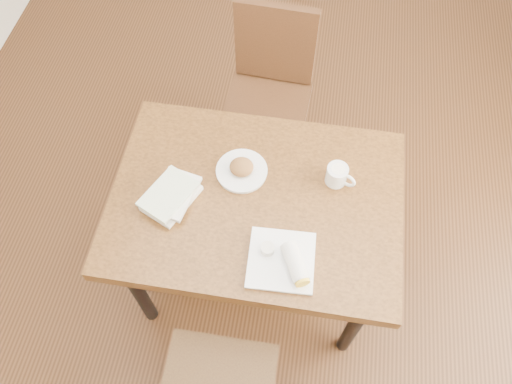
# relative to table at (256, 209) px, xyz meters

# --- Properties ---
(ground) EXTENTS (4.00, 5.00, 0.01)m
(ground) POSITION_rel_table_xyz_m (0.00, 0.00, -0.67)
(ground) COLOR #472814
(ground) RESTS_ON ground
(room_walls) EXTENTS (4.02, 5.02, 2.80)m
(room_walls) POSITION_rel_table_xyz_m (0.00, 0.00, 0.97)
(room_walls) COLOR white
(room_walls) RESTS_ON ground
(table) EXTENTS (1.15, 0.83, 0.75)m
(table) POSITION_rel_table_xyz_m (0.00, 0.00, 0.00)
(table) COLOR brown
(table) RESTS_ON ground
(chair_far) EXTENTS (0.44, 0.44, 0.95)m
(chair_far) POSITION_rel_table_xyz_m (-0.05, 0.78, -0.12)
(chair_far) COLOR #442613
(chair_far) RESTS_ON ground
(plate_scone) EXTENTS (0.21, 0.21, 0.07)m
(plate_scone) POSITION_rel_table_xyz_m (-0.08, 0.11, 0.11)
(plate_scone) COLOR white
(plate_scone) RESTS_ON table
(coffee_mug) EXTENTS (0.12, 0.09, 0.09)m
(coffee_mug) POSITION_rel_table_xyz_m (0.31, 0.13, 0.13)
(coffee_mug) COLOR white
(coffee_mug) RESTS_ON table
(plate_burrito) EXTENTS (0.25, 0.25, 0.08)m
(plate_burrito) POSITION_rel_table_xyz_m (0.15, -0.26, 0.11)
(plate_burrito) COLOR white
(plate_burrito) RESTS_ON table
(book_stack) EXTENTS (0.23, 0.26, 0.06)m
(book_stack) POSITION_rel_table_xyz_m (-0.32, -0.06, 0.11)
(book_stack) COLOR white
(book_stack) RESTS_ON table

